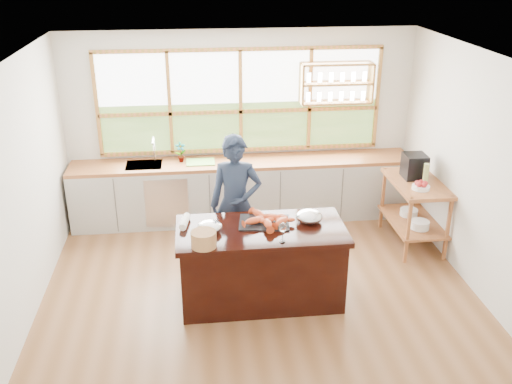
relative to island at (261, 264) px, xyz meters
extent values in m
plane|color=brown|center=(0.00, 0.20, -0.45)|extent=(5.00, 5.00, 0.00)
cube|color=silver|center=(0.00, 2.45, 0.90)|extent=(5.00, 0.02, 2.70)
cube|color=silver|center=(0.00, -2.05, 0.90)|extent=(5.00, 0.02, 2.70)
cube|color=silver|center=(-2.50, 0.20, 0.90)|extent=(0.02, 4.50, 2.70)
cube|color=silver|center=(2.50, 0.20, 0.90)|extent=(0.02, 4.50, 2.70)
cube|color=white|center=(0.00, 0.20, 2.25)|extent=(5.00, 4.50, 0.02)
cube|color=#C0733E|center=(0.00, 2.42, 1.25)|extent=(4.05, 0.06, 1.50)
cube|color=white|center=(0.00, 2.44, 1.59)|extent=(3.98, 0.01, 0.75)
cube|color=#33551B|center=(0.00, 2.44, 0.87)|extent=(3.98, 0.01, 0.70)
cube|color=#C0733E|center=(1.35, 2.31, 1.77)|extent=(1.00, 0.28, 0.03)
cube|color=#C0733E|center=(1.35, 2.31, 1.50)|extent=(1.00, 0.28, 0.03)
cube|color=#C0733E|center=(1.35, 2.31, 1.22)|extent=(1.00, 0.28, 0.03)
cube|color=#C0733E|center=(0.85, 2.31, 1.50)|extent=(0.03, 0.28, 0.55)
cube|color=#C0733E|center=(1.85, 2.31, 1.50)|extent=(0.03, 0.28, 0.55)
cube|color=#A9A79F|center=(0.00, 2.14, -0.03)|extent=(4.90, 0.62, 0.85)
cube|color=silver|center=(-1.10, 1.82, -0.02)|extent=(0.60, 0.01, 0.72)
cube|color=#A95F2D|center=(0.00, 2.14, 0.42)|extent=(4.90, 0.62, 0.05)
cube|color=silver|center=(-1.40, 2.14, 0.37)|extent=(0.50, 0.42, 0.16)
cube|color=#A95F2D|center=(2.45, 0.60, 0.00)|extent=(0.04, 0.04, 0.90)
cube|color=#A95F2D|center=(2.45, 1.60, 0.00)|extent=(0.04, 0.04, 0.90)
cube|color=#A95F2D|center=(1.93, 0.60, 0.00)|extent=(0.04, 0.04, 0.90)
cube|color=#A95F2D|center=(1.93, 1.60, 0.00)|extent=(0.04, 0.04, 0.90)
cube|color=#A95F2D|center=(2.19, 1.10, -0.13)|extent=(0.62, 1.10, 0.03)
cube|color=#A95F2D|center=(2.19, 1.10, 0.42)|extent=(0.62, 1.10, 0.05)
cylinder|color=white|center=(2.19, 0.85, -0.07)|extent=(0.24, 0.24, 0.11)
cylinder|color=white|center=(2.19, 1.25, -0.07)|extent=(0.24, 0.24, 0.09)
cube|color=black|center=(0.00, 0.00, -0.03)|extent=(1.77, 0.82, 0.84)
cube|color=black|center=(0.00, 0.00, 0.42)|extent=(1.85, 0.90, 0.06)
imported|color=#1A2438|center=(-0.22, 0.75, 0.41)|extent=(0.68, 0.50, 1.72)
imported|color=slate|center=(-0.88, 2.20, 0.59)|extent=(0.18, 0.14, 0.29)
cube|color=#76BD4B|center=(-0.60, 2.14, 0.45)|extent=(0.40, 0.30, 0.01)
cube|color=black|center=(2.19, 1.25, 0.61)|extent=(0.29, 0.31, 0.32)
cylinder|color=#A0B15A|center=(2.24, 0.98, 0.59)|extent=(0.09, 0.09, 0.29)
cylinder|color=white|center=(2.14, 0.85, 0.47)|extent=(0.22, 0.22, 0.05)
sphere|color=#AF2223|center=(2.19, 0.85, 0.52)|extent=(0.07, 0.07, 0.07)
sphere|color=#AF2223|center=(2.16, 0.90, 0.52)|extent=(0.07, 0.07, 0.07)
sphere|color=#AF2223|center=(2.10, 0.88, 0.52)|extent=(0.07, 0.07, 0.07)
sphere|color=#AF2223|center=(2.10, 0.82, 0.52)|extent=(0.07, 0.07, 0.07)
sphere|color=#AF2223|center=(2.16, 0.81, 0.52)|extent=(0.07, 0.07, 0.07)
cube|color=black|center=(0.05, 0.12, 0.45)|extent=(0.60, 0.47, 0.02)
ellipsoid|color=#C55923|center=(-0.07, 0.07, 0.50)|extent=(0.23, 0.15, 0.08)
ellipsoid|color=#C55923|center=(0.13, 0.14, 0.50)|extent=(0.23, 0.14, 0.08)
ellipsoid|color=#C55923|center=(0.23, 0.02, 0.50)|extent=(0.21, 0.21, 0.08)
ellipsoid|color=#C55923|center=(0.00, 0.24, 0.50)|extent=(0.18, 0.23, 0.08)
ellipsoid|color=#C55923|center=(0.07, -0.02, 0.50)|extent=(0.11, 0.22, 0.08)
ellipsoid|color=silver|center=(-0.56, 0.00, 0.50)|extent=(0.27, 0.27, 0.13)
ellipsoid|color=silver|center=(0.55, 0.10, 0.51)|extent=(0.30, 0.30, 0.14)
cylinder|color=silver|center=(0.18, -0.33, 0.45)|extent=(0.06, 0.06, 0.01)
cylinder|color=silver|center=(0.18, -0.33, 0.52)|extent=(0.01, 0.01, 0.13)
ellipsoid|color=silver|center=(0.18, -0.33, 0.62)|extent=(0.08, 0.08, 0.10)
cylinder|color=#9C7846|center=(-0.63, -0.33, 0.53)|extent=(0.26, 0.26, 0.17)
cylinder|color=white|center=(-0.83, 0.18, 0.49)|extent=(0.13, 0.31, 0.08)
camera|label=1|loc=(-0.68, -5.49, 3.28)|focal=40.00mm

